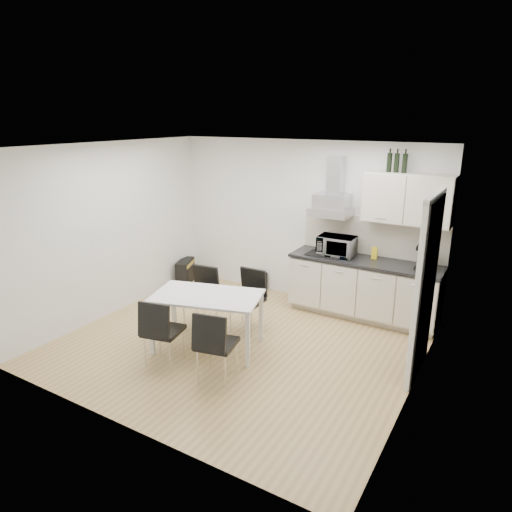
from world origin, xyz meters
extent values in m
plane|color=tan|center=(0.00, 0.00, 0.00)|extent=(4.50, 4.50, 0.00)
cube|color=white|center=(0.00, 2.00, 1.30)|extent=(4.50, 0.10, 2.60)
cube|color=white|center=(0.00, -2.00, 1.30)|extent=(4.50, 0.10, 2.60)
cube|color=white|center=(-2.25, 0.00, 1.30)|extent=(0.10, 4.00, 2.60)
cube|color=white|center=(2.25, 0.00, 1.30)|extent=(0.10, 4.00, 2.60)
plane|color=white|center=(0.00, 0.00, 2.60)|extent=(4.50, 4.50, 0.00)
cube|color=white|center=(2.21, 0.55, 1.05)|extent=(0.08, 1.04, 2.10)
cube|color=beige|center=(1.15, 1.74, 0.05)|extent=(2.16, 0.52, 0.10)
cube|color=beige|center=(1.15, 1.70, 0.48)|extent=(2.20, 0.60, 0.76)
cube|color=black|center=(1.15, 1.69, 0.90)|extent=(2.22, 0.64, 0.04)
cube|color=beige|center=(1.15, 1.99, 1.21)|extent=(2.20, 0.02, 0.58)
cube|color=beige|center=(1.65, 1.82, 1.85)|extent=(1.20, 0.35, 0.70)
cube|color=silver|center=(0.55, 1.78, 1.65)|extent=(0.60, 0.46, 0.30)
cube|color=silver|center=(0.55, 1.89, 2.10)|extent=(0.22, 0.20, 0.55)
imported|color=silver|center=(0.70, 1.68, 1.10)|extent=(0.55, 0.32, 0.37)
cube|color=yellow|center=(1.25, 1.80, 1.01)|extent=(0.08, 0.04, 0.18)
cylinder|color=brown|center=(2.08, 1.65, 0.98)|extent=(0.04, 0.04, 0.11)
cylinder|color=#4C6626|center=(2.14, 1.65, 0.98)|extent=(0.04, 0.04, 0.11)
cylinder|color=black|center=(1.35, 1.82, 2.36)|extent=(0.07, 0.07, 0.32)
cylinder|color=black|center=(1.45, 1.82, 2.36)|extent=(0.07, 0.07, 0.32)
cylinder|color=black|center=(1.56, 1.82, 2.36)|extent=(0.07, 0.07, 0.32)
cube|color=white|center=(-0.29, -0.27, 0.73)|extent=(1.54, 1.14, 0.03)
cube|color=white|center=(-0.81, -0.78, 0.36)|extent=(0.06, 0.06, 0.72)
cube|color=white|center=(0.41, -0.42, 0.36)|extent=(0.06, 0.06, 0.72)
cube|color=white|center=(-1.00, -0.12, 0.36)|extent=(0.06, 0.06, 0.72)
cube|color=white|center=(0.22, 0.23, 0.36)|extent=(0.06, 0.06, 0.72)
cube|color=black|center=(-2.12, 1.52, 0.21)|extent=(0.39, 0.56, 0.43)
cube|color=gold|center=(-2.01, 1.52, 0.37)|extent=(0.18, 0.44, 0.07)
cube|color=black|center=(-0.76, 1.90, 0.16)|extent=(0.25, 0.24, 0.33)
camera|label=1|loc=(3.02, -4.64, 2.95)|focal=32.00mm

